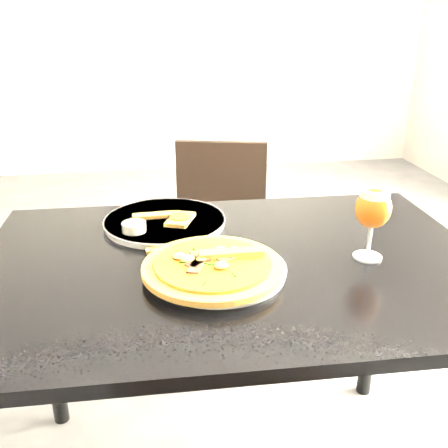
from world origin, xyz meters
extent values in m
plane|color=#48484A|center=(0.00, 0.00, 0.00)|extent=(6.00, 6.00, 0.00)
cube|color=black|center=(0.25, -0.33, 0.73)|extent=(1.22, 0.83, 0.03)
cylinder|color=black|center=(-0.28, 0.03, 0.36)|extent=(0.05, 0.05, 0.72)
cylinder|color=black|center=(0.80, 0.00, 0.36)|extent=(0.05, 0.05, 0.72)
cube|color=black|center=(0.31, 0.37, 0.41)|extent=(0.46, 0.46, 0.04)
cylinder|color=black|center=(0.12, 0.26, 0.19)|extent=(0.03, 0.03, 0.39)
cylinder|color=black|center=(0.42, 0.18, 0.19)|extent=(0.03, 0.03, 0.39)
cylinder|color=black|center=(0.20, 0.56, 0.19)|extent=(0.03, 0.03, 0.39)
cylinder|color=black|center=(0.50, 0.48, 0.19)|extent=(0.03, 0.03, 0.39)
cube|color=black|center=(0.35, 0.54, 0.63)|extent=(0.36, 0.11, 0.38)
cylinder|color=silver|center=(0.20, -0.39, 0.76)|extent=(0.40, 0.40, 0.02)
cylinder|color=olive|center=(0.19, -0.40, 0.77)|extent=(0.31, 0.31, 0.01)
cylinder|color=#BA400F|center=(0.19, -0.40, 0.78)|extent=(0.26, 0.26, 0.01)
cube|color=#462C1E|center=(0.22, -0.40, 0.79)|extent=(0.06, 0.03, 0.00)
cube|color=#462C1E|center=(0.19, -0.35, 0.79)|extent=(0.03, 0.06, 0.00)
cube|color=#462C1E|center=(0.11, -0.40, 0.79)|extent=(0.06, 0.03, 0.00)
cube|color=#462C1E|center=(0.19, -0.44, 0.79)|extent=(0.03, 0.06, 0.00)
ellipsoid|color=gold|center=(0.21, -0.39, 0.79)|extent=(0.03, 0.03, 0.01)
ellipsoid|color=gold|center=(0.20, -0.33, 0.79)|extent=(0.03, 0.03, 0.01)
ellipsoid|color=gold|center=(0.17, -0.39, 0.79)|extent=(0.03, 0.03, 0.01)
ellipsoid|color=gold|center=(0.11, -0.41, 0.79)|extent=(0.03, 0.03, 0.01)
ellipsoid|color=gold|center=(0.18, -0.42, 0.79)|extent=(0.03, 0.03, 0.01)
ellipsoid|color=gold|center=(0.21, -0.48, 0.79)|extent=(0.03, 0.03, 0.01)
ellipsoid|color=gold|center=(0.21, -0.41, 0.79)|extent=(0.03, 0.03, 0.01)
cube|color=#13490D|center=(0.20, -0.39, 0.79)|extent=(0.01, 0.02, 0.00)
cube|color=#13490D|center=(0.18, -0.35, 0.79)|extent=(0.01, 0.02, 0.00)
cube|color=#13490D|center=(0.13, -0.34, 0.79)|extent=(0.02, 0.02, 0.00)
cube|color=#13490D|center=(0.16, -0.39, 0.79)|extent=(0.02, 0.01, 0.00)
cube|color=#13490D|center=(0.13, -0.42, 0.79)|extent=(0.02, 0.01, 0.00)
cube|color=#13490D|center=(0.18, -0.42, 0.79)|extent=(0.02, 0.02, 0.00)
cube|color=#13490D|center=(0.18, -0.45, 0.79)|extent=(0.01, 0.02, 0.00)
cube|color=#13490D|center=(0.23, -0.48, 0.79)|extent=(0.01, 0.02, 0.00)
cube|color=#13490D|center=(0.22, -0.42, 0.79)|extent=(0.02, 0.01, 0.00)
cube|color=#13490D|center=(0.26, -0.40, 0.79)|extent=(0.02, 0.01, 0.00)
cube|color=#13490D|center=(0.20, -0.39, 0.79)|extent=(0.02, 0.01, 0.00)
cube|color=olive|center=(0.24, -0.40, 0.79)|extent=(0.14, 0.03, 0.01)
cylinder|color=silver|center=(0.10, -0.09, 0.76)|extent=(0.36, 0.36, 0.02)
cube|color=olive|center=(0.07, -0.07, 0.77)|extent=(0.12, 0.03, 0.01)
cube|color=olive|center=(0.14, -0.11, 0.77)|extent=(0.09, 0.11, 0.01)
cylinder|color=#BA400F|center=(0.14, -0.11, 0.78)|extent=(0.06, 0.06, 0.00)
cube|color=olive|center=(0.09, -0.26, 0.75)|extent=(0.10, 0.02, 0.01)
cylinder|color=beige|center=(0.02, -0.16, 0.77)|extent=(0.06, 0.06, 0.04)
cylinder|color=gold|center=(0.02, -0.16, 0.79)|extent=(0.05, 0.05, 0.01)
cylinder|color=silver|center=(0.56, -0.37, 0.75)|extent=(0.07, 0.07, 0.00)
cylinder|color=silver|center=(0.56, -0.37, 0.79)|extent=(0.01, 0.01, 0.07)
ellipsoid|color=#97440E|center=(0.56, -0.37, 0.88)|extent=(0.08, 0.08, 0.09)
cylinder|color=silver|center=(0.56, -0.37, 0.91)|extent=(0.07, 0.07, 0.02)
camera|label=1|loc=(0.06, -1.36, 1.28)|focal=40.00mm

